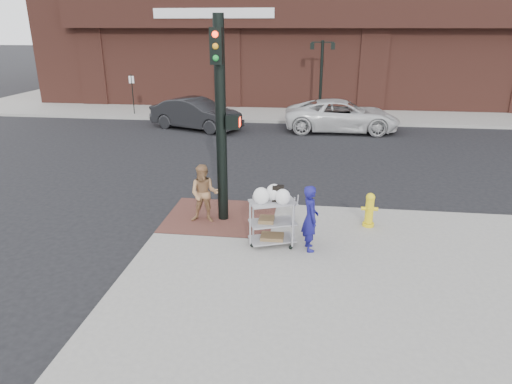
# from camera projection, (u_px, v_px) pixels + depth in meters

# --- Properties ---
(ground) EXTENTS (220.00, 220.00, 0.00)m
(ground) POSITION_uv_depth(u_px,v_px,m) (237.00, 238.00, 11.13)
(ground) COLOR black
(ground) RESTS_ON ground
(sidewalk_far) EXTENTS (65.00, 36.00, 0.15)m
(sidewalk_far) POSITION_uv_depth(u_px,v_px,m) (441.00, 85.00, 39.41)
(sidewalk_far) COLOR gray
(sidewalk_far) RESTS_ON ground
(brick_curb_ramp) EXTENTS (2.80, 2.40, 0.01)m
(brick_curb_ramp) POSITION_uv_depth(u_px,v_px,m) (221.00, 216.00, 11.99)
(brick_curb_ramp) COLOR #502A25
(brick_curb_ramp) RESTS_ON sidewalk_near
(lamp_post) EXTENTS (1.32, 0.22, 4.00)m
(lamp_post) POSITION_uv_depth(u_px,v_px,m) (321.00, 70.00, 24.90)
(lamp_post) COLOR black
(lamp_post) RESTS_ON sidewalk_far
(parking_sign) EXTENTS (0.05, 0.05, 2.20)m
(parking_sign) POSITION_uv_depth(u_px,v_px,m) (133.00, 94.00, 25.70)
(parking_sign) COLOR black
(parking_sign) RESTS_ON sidewalk_far
(traffic_signal_pole) EXTENTS (0.61, 0.51, 5.00)m
(traffic_signal_pole) POSITION_uv_depth(u_px,v_px,m) (221.00, 116.00, 10.94)
(traffic_signal_pole) COLOR black
(traffic_signal_pole) RESTS_ON sidewalk_near
(woman_blue) EXTENTS (0.48, 0.62, 1.51)m
(woman_blue) POSITION_uv_depth(u_px,v_px,m) (310.00, 218.00, 10.00)
(woman_blue) COLOR navy
(woman_blue) RESTS_ON sidewalk_near
(pedestrian_tan) EXTENTS (0.76, 0.60, 1.51)m
(pedestrian_tan) POSITION_uv_depth(u_px,v_px,m) (204.00, 194.00, 11.46)
(pedestrian_tan) COLOR #9A6F48
(pedestrian_tan) RESTS_ON sidewalk_near
(sedan_dark) EXTENTS (4.92, 3.19, 1.53)m
(sedan_dark) POSITION_uv_depth(u_px,v_px,m) (196.00, 114.00, 22.62)
(sedan_dark) COLOR black
(sedan_dark) RESTS_ON ground
(minivan_white) EXTENTS (5.55, 2.65, 1.53)m
(minivan_white) POSITION_uv_depth(u_px,v_px,m) (342.00, 116.00, 22.16)
(minivan_white) COLOR silver
(minivan_white) RESTS_ON ground
(utility_cart) EXTENTS (1.15, 0.89, 1.41)m
(utility_cart) POSITION_uv_depth(u_px,v_px,m) (273.00, 218.00, 10.29)
(utility_cart) COLOR gray
(utility_cart) RESTS_ON sidewalk_near
(fire_hydrant) EXTENTS (0.41, 0.29, 0.87)m
(fire_hydrant) POSITION_uv_depth(u_px,v_px,m) (369.00, 209.00, 11.29)
(fire_hydrant) COLOR yellow
(fire_hydrant) RESTS_ON sidewalk_near
(newsbox_yellow) EXTENTS (0.42, 0.39, 0.92)m
(newsbox_yellow) POSITION_uv_depth(u_px,v_px,m) (191.00, 108.00, 25.27)
(newsbox_yellow) COLOR gold
(newsbox_yellow) RESTS_ON sidewalk_far
(newsbox_blue) EXTENTS (0.43, 0.40, 0.90)m
(newsbox_blue) POSITION_uv_depth(u_px,v_px,m) (180.00, 106.00, 25.68)
(newsbox_blue) COLOR #1923A3
(newsbox_blue) RESTS_ON sidewalk_far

